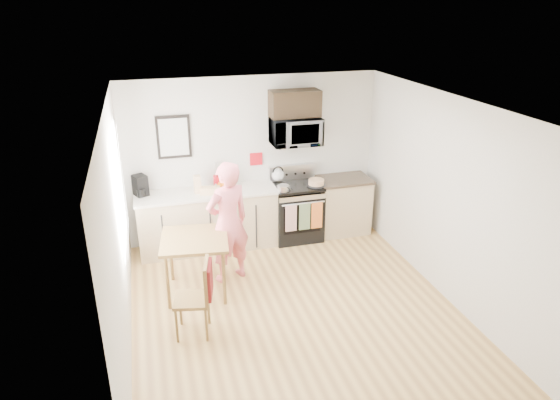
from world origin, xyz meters
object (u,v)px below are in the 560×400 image
object	(u,v)px
microwave	(295,131)
chair	(203,288)
cake	(316,183)
person	(228,223)
dining_table	(195,244)
range	(296,213)

from	to	relation	value
microwave	chair	size ratio (longest dim) A/B	0.81
cake	person	bearing A→B (deg)	-151.21
microwave	dining_table	size ratio (longest dim) A/B	0.89
range	microwave	xyz separation A→B (m)	(-0.00, 0.10, 1.32)
range	chair	bearing A→B (deg)	-130.05
dining_table	chair	xyz separation A→B (m)	(-0.02, -0.91, -0.10)
microwave	dining_table	distance (m)	2.44
person	chair	distance (m)	1.26
range	chair	world-z (taller)	range
cake	dining_table	bearing A→B (deg)	-152.09
person	chair	size ratio (longest dim) A/B	1.83
microwave	chair	distance (m)	3.08
person	cake	world-z (taller)	person
range	chair	distance (m)	2.78
dining_table	microwave	bearing A→B (deg)	36.82
chair	dining_table	bearing A→B (deg)	100.65
chair	cake	xyz separation A→B (m)	(2.06, 1.99, 0.37)
person	cake	xyz separation A→B (m)	(1.56, 0.86, 0.11)
person	dining_table	xyz separation A→B (m)	(-0.48, -0.22, -0.15)
chair	range	bearing A→B (deg)	61.95
microwave	cake	world-z (taller)	microwave
person	cake	size ratio (longest dim) A/B	5.73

